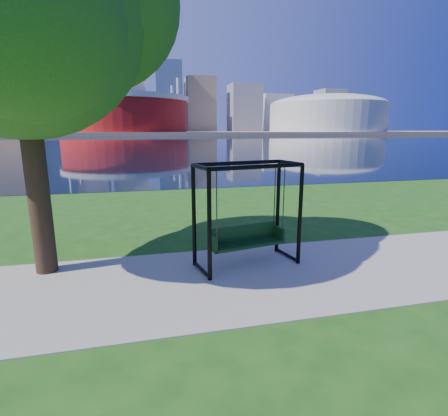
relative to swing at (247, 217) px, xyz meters
name	(u,v)px	position (x,y,z in m)	size (l,w,h in m)	color
ground	(226,271)	(-0.59, -0.28, -1.24)	(900.00, 900.00, 0.00)	#1E5114
path	(231,279)	(-0.59, -0.78, -1.22)	(120.00, 4.00, 0.03)	#9E937F
river	(145,141)	(-0.59, 101.72, -1.23)	(900.00, 180.00, 0.02)	black
far_bank	(141,133)	(-0.59, 305.72, -0.24)	(900.00, 228.00, 2.00)	#937F60
stadium	(125,113)	(-10.59, 234.72, 12.99)	(83.00, 83.00, 32.00)	maroon
arena	(327,112)	(134.41, 234.72, 14.63)	(84.00, 84.00, 26.56)	beige
skyline	(134,91)	(-4.86, 319.11, 34.65)	(392.00, 66.00, 96.50)	gray
swing	(247,217)	(0.00, 0.00, 0.00)	(2.67, 1.55, 2.56)	black
park_tree	(13,0)	(-4.82, 0.73, 4.67)	(6.85, 6.18, 8.50)	black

